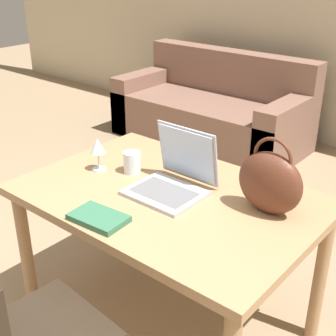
# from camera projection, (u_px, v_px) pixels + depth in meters

# --- Properties ---
(dining_table) EXTENTS (1.27, 0.87, 0.73)m
(dining_table) POSITION_uv_depth(u_px,v_px,m) (168.00, 211.00, 2.04)
(dining_table) COLOR #A87F56
(dining_table) RESTS_ON ground_plane
(couch) EXTENTS (1.79, 0.85, 0.82)m
(couch) POSITION_uv_depth(u_px,v_px,m) (212.00, 112.00, 4.42)
(couch) COLOR #7F5B4C
(couch) RESTS_ON ground_plane
(laptop) EXTENTS (0.31, 0.31, 0.27)m
(laptop) POSITION_uv_depth(u_px,v_px,m) (176.00, 174.00, 2.02)
(laptop) COLOR #ADADB2
(laptop) RESTS_ON dining_table
(drinking_glass) EXTENTS (0.08, 0.08, 0.10)m
(drinking_glass) POSITION_uv_depth(u_px,v_px,m) (132.00, 162.00, 2.18)
(drinking_glass) COLOR silver
(drinking_glass) RESTS_ON dining_table
(wine_glass) EXTENTS (0.07, 0.07, 0.16)m
(wine_glass) POSITION_uv_depth(u_px,v_px,m) (98.00, 147.00, 2.17)
(wine_glass) COLOR silver
(wine_glass) RESTS_ON dining_table
(handbag) EXTENTS (0.27, 0.13, 0.32)m
(handbag) POSITION_uv_depth(u_px,v_px,m) (270.00, 182.00, 1.81)
(handbag) COLOR #592D1E
(handbag) RESTS_ON dining_table
(book) EXTENTS (0.23, 0.16, 0.02)m
(book) POSITION_uv_depth(u_px,v_px,m) (99.00, 218.00, 1.80)
(book) COLOR #336B4C
(book) RESTS_ON dining_table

